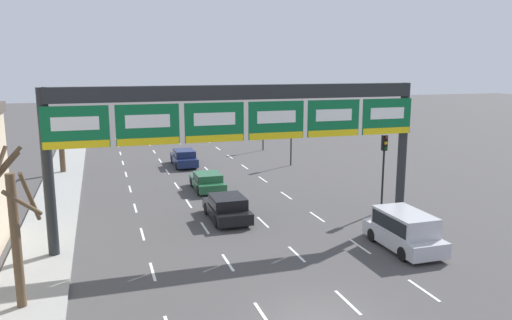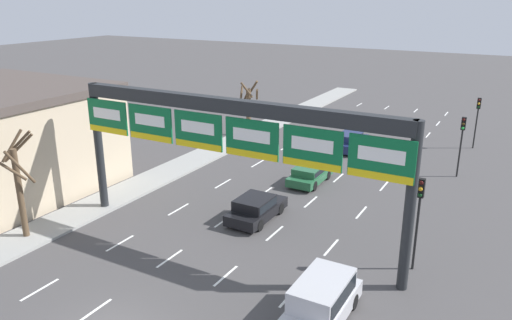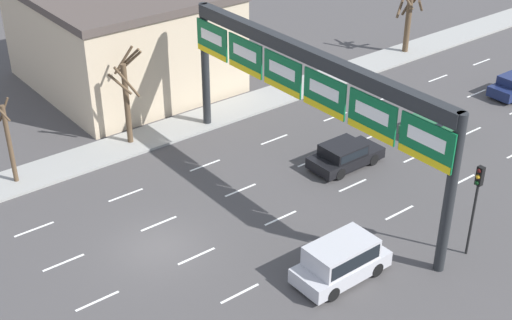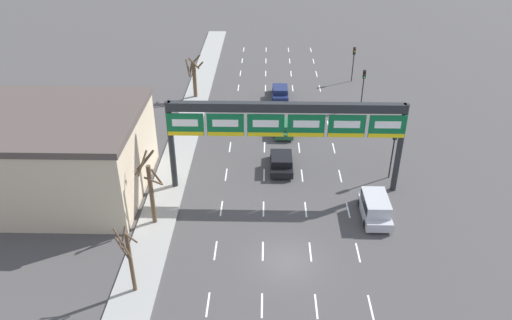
{
  "view_description": "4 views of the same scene",
  "coord_description": "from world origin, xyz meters",
  "px_view_note": "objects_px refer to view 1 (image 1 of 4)",
  "views": [
    {
      "loc": [
        -6.75,
        -14.32,
        8.67
      ],
      "look_at": [
        1.04,
        10.35,
        3.7
      ],
      "focal_mm": 35.0,
      "sensor_mm": 36.0,
      "label": 1
    },
    {
      "loc": [
        12.81,
        -11.07,
        12.45
      ],
      "look_at": [
        -0.52,
        12.79,
        3.38
      ],
      "focal_mm": 35.0,
      "sensor_mm": 36.0,
      "label": 2
    },
    {
      "loc": [
        23.89,
        -12.93,
        19.94
      ],
      "look_at": [
        1.32,
        4.72,
        3.62
      ],
      "focal_mm": 50.0,
      "sensor_mm": 36.0,
      "label": 3
    },
    {
      "loc": [
        -1.52,
        -25.75,
        22.93
      ],
      "look_at": [
        -2.21,
        4.77,
        5.14
      ],
      "focal_mm": 35.0,
      "sensor_mm": 36.0,
      "label": 4
    }
  ],
  "objects_px": {
    "tree_bare_second": "(14,225)",
    "car_green": "(207,181)",
    "traffic_light_near_gantry": "(384,157)",
    "suv_silver": "(404,229)",
    "traffic_light_far_end": "(263,120)",
    "sign_gantry": "(244,116)",
    "car_navy": "(184,157)",
    "tree_bare_closest": "(61,140)",
    "car_black": "(227,207)",
    "traffic_light_mid_block": "(291,130)"
  },
  "relations": [
    {
      "from": "car_black",
      "to": "tree_bare_closest",
      "type": "height_order",
      "value": "tree_bare_closest"
    },
    {
      "from": "car_green",
      "to": "traffic_light_far_end",
      "type": "relative_size",
      "value": 0.95
    },
    {
      "from": "traffic_light_mid_block",
      "to": "tree_bare_closest",
      "type": "distance_m",
      "value": 18.91
    },
    {
      "from": "traffic_light_mid_block",
      "to": "tree_bare_second",
      "type": "height_order",
      "value": "tree_bare_second"
    },
    {
      "from": "sign_gantry",
      "to": "car_navy",
      "type": "relative_size",
      "value": 4.13
    },
    {
      "from": "sign_gantry",
      "to": "traffic_light_near_gantry",
      "type": "height_order",
      "value": "sign_gantry"
    },
    {
      "from": "traffic_light_far_end",
      "to": "traffic_light_near_gantry",
      "type": "bearing_deg",
      "value": -90.04
    },
    {
      "from": "suv_silver",
      "to": "traffic_light_mid_block",
      "type": "distance_m",
      "value": 20.53
    },
    {
      "from": "traffic_light_far_end",
      "to": "tree_bare_second",
      "type": "distance_m",
      "value": 35.01
    },
    {
      "from": "tree_bare_second",
      "to": "traffic_light_far_end",
      "type": "bearing_deg",
      "value": 57.34
    },
    {
      "from": "sign_gantry",
      "to": "car_black",
      "type": "height_order",
      "value": "sign_gantry"
    },
    {
      "from": "car_navy",
      "to": "traffic_light_far_end",
      "type": "bearing_deg",
      "value": 31.55
    },
    {
      "from": "tree_bare_second",
      "to": "car_green",
      "type": "bearing_deg",
      "value": 56.3
    },
    {
      "from": "car_green",
      "to": "traffic_light_mid_block",
      "type": "distance_m",
      "value": 11.11
    },
    {
      "from": "tree_bare_closest",
      "to": "traffic_light_mid_block",
      "type": "bearing_deg",
      "value": -7.59
    },
    {
      "from": "sign_gantry",
      "to": "tree_bare_closest",
      "type": "height_order",
      "value": "sign_gantry"
    },
    {
      "from": "sign_gantry",
      "to": "traffic_light_far_end",
      "type": "relative_size",
      "value": 4.28
    },
    {
      "from": "sign_gantry",
      "to": "car_navy",
      "type": "distance_m",
      "value": 19.79
    },
    {
      "from": "sign_gantry",
      "to": "traffic_light_far_end",
      "type": "xyz_separation_m",
      "value": [
        9.12,
        24.6,
        -3.06
      ]
    },
    {
      "from": "traffic_light_near_gantry",
      "to": "traffic_light_far_end",
      "type": "distance_m",
      "value": 22.65
    },
    {
      "from": "traffic_light_near_gantry",
      "to": "tree_bare_closest",
      "type": "relative_size",
      "value": 0.93
    },
    {
      "from": "car_green",
      "to": "tree_bare_second",
      "type": "bearing_deg",
      "value": -123.7
    },
    {
      "from": "traffic_light_near_gantry",
      "to": "traffic_light_far_end",
      "type": "height_order",
      "value": "traffic_light_near_gantry"
    },
    {
      "from": "traffic_light_mid_block",
      "to": "tree_bare_second",
      "type": "xyz_separation_m",
      "value": [
        -18.76,
        -21.36,
        0.04
      ]
    },
    {
      "from": "car_green",
      "to": "tree_bare_second",
      "type": "xyz_separation_m",
      "value": [
        -10.0,
        -14.99,
        2.51
      ]
    },
    {
      "from": "tree_bare_closest",
      "to": "tree_bare_second",
      "type": "bearing_deg",
      "value": -90.05
    },
    {
      "from": "car_green",
      "to": "suv_silver",
      "type": "height_order",
      "value": "suv_silver"
    },
    {
      "from": "sign_gantry",
      "to": "tree_bare_closest",
      "type": "relative_size",
      "value": 3.75
    },
    {
      "from": "suv_silver",
      "to": "car_green",
      "type": "bearing_deg",
      "value": 115.18
    },
    {
      "from": "car_navy",
      "to": "tree_bare_second",
      "type": "distance_m",
      "value": 25.97
    },
    {
      "from": "car_navy",
      "to": "car_green",
      "type": "bearing_deg",
      "value": -88.97
    },
    {
      "from": "suv_silver",
      "to": "car_navy",
      "type": "distance_m",
      "value": 23.81
    },
    {
      "from": "traffic_light_near_gantry",
      "to": "traffic_light_mid_block",
      "type": "height_order",
      "value": "traffic_light_near_gantry"
    },
    {
      "from": "car_navy",
      "to": "traffic_light_near_gantry",
      "type": "bearing_deg",
      "value": -62.13
    },
    {
      "from": "suv_silver",
      "to": "tree_bare_second",
      "type": "height_order",
      "value": "tree_bare_second"
    },
    {
      "from": "sign_gantry",
      "to": "traffic_light_far_end",
      "type": "bearing_deg",
      "value": 69.66
    },
    {
      "from": "car_black",
      "to": "tree_bare_second",
      "type": "distance_m",
      "value": 12.77
    },
    {
      "from": "traffic_light_near_gantry",
      "to": "tree_bare_second",
      "type": "relative_size",
      "value": 0.8
    },
    {
      "from": "sign_gantry",
      "to": "traffic_light_near_gantry",
      "type": "xyz_separation_m",
      "value": [
        9.1,
        1.95,
        -2.89
      ]
    },
    {
      "from": "car_black",
      "to": "car_navy",
      "type": "relative_size",
      "value": 0.95
    },
    {
      "from": "car_navy",
      "to": "tree_bare_closest",
      "type": "xyz_separation_m",
      "value": [
        -9.82,
        -0.05,
        1.98
      ]
    },
    {
      "from": "traffic_light_near_gantry",
      "to": "traffic_light_far_end",
      "type": "bearing_deg",
      "value": 89.96
    },
    {
      "from": "traffic_light_near_gantry",
      "to": "traffic_light_mid_block",
      "type": "bearing_deg",
      "value": 90.45
    },
    {
      "from": "traffic_light_mid_block",
      "to": "sign_gantry",
      "type": "bearing_deg",
      "value": -118.59
    },
    {
      "from": "traffic_light_near_gantry",
      "to": "suv_silver",
      "type": "bearing_deg",
      "value": -112.01
    },
    {
      "from": "tree_bare_closest",
      "to": "traffic_light_near_gantry",
      "type": "bearing_deg",
      "value": -42.11
    },
    {
      "from": "car_green",
      "to": "suv_silver",
      "type": "relative_size",
      "value": 0.94
    },
    {
      "from": "car_navy",
      "to": "tree_bare_second",
      "type": "xyz_separation_m",
      "value": [
        -9.84,
        -23.91,
        2.42
      ]
    },
    {
      "from": "car_green",
      "to": "car_black",
      "type": "height_order",
      "value": "car_black"
    },
    {
      "from": "car_navy",
      "to": "traffic_light_mid_block",
      "type": "relative_size",
      "value": 1.03
    }
  ]
}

